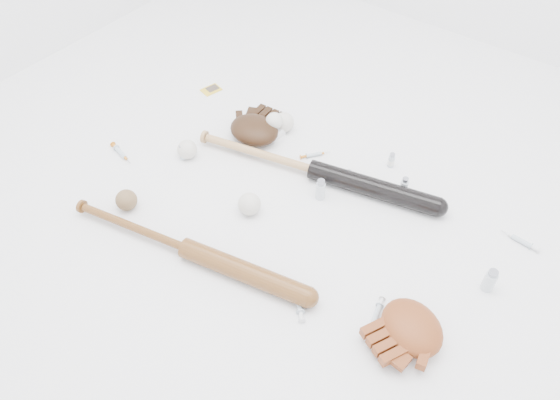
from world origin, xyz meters
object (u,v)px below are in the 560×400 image
Objects in this scene: bat_dark at (313,170)px; glove_dark at (254,130)px; bat_wood at (186,248)px; pedestal at (274,131)px.

glove_dark is (-0.31, 0.04, 0.01)m from bat_dark.
bat_wood is 0.67m from pedestal.
glove_dark reaches higher than bat_dark.
pedestal is at bearing 90.62° from bat_wood.
glove_dark is (-0.19, 0.59, 0.01)m from bat_wood.
bat_wood is at bearing -78.10° from pedestal.
bat_dark is at bearing 66.04° from bat_wood.
glove_dark is at bearing 96.49° from bat_wood.
glove_dark reaches higher than pedestal.
glove_dark is at bearing 159.33° from bat_dark.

